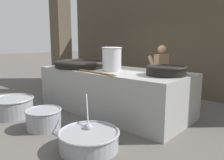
% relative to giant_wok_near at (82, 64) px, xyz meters
% --- Properties ---
extents(ground_plane, '(60.00, 60.00, 0.00)m').
position_rel_giant_wok_near_xyz_m(ground_plane, '(0.95, 0.14, -1.14)').
color(ground_plane, '#56514C').
extents(back_wall, '(8.90, 0.24, 4.33)m').
position_rel_giant_wok_near_xyz_m(back_wall, '(0.95, 2.87, 1.03)').
color(back_wall, '#4C4233').
rests_on(back_wall, ground_plane).
extents(support_pillar, '(0.51, 0.51, 4.33)m').
position_rel_giant_wok_near_xyz_m(support_pillar, '(-1.90, 0.69, 1.03)').
color(support_pillar, '#4C4233').
rests_on(support_pillar, ground_plane).
extents(hearth_platform, '(3.83, 1.64, 1.04)m').
position_rel_giant_wok_near_xyz_m(hearth_platform, '(0.95, 0.14, -0.61)').
color(hearth_platform, gray).
rests_on(hearth_platform, ground_plane).
extents(giant_wok_near, '(1.50, 1.50, 0.18)m').
position_rel_giant_wok_near_xyz_m(giant_wok_near, '(0.00, 0.00, 0.00)').
color(giant_wok_near, black).
rests_on(giant_wok_near, hearth_platform).
extents(giant_wok_far, '(0.84, 0.84, 0.19)m').
position_rel_giant_wok_near_xyz_m(giant_wok_far, '(2.39, 0.18, 0.01)').
color(giant_wok_far, black).
rests_on(giant_wok_far, hearth_platform).
extents(stock_pot, '(0.47, 0.47, 0.56)m').
position_rel_giant_wok_near_xyz_m(stock_pot, '(1.13, -0.06, 0.19)').
color(stock_pot, '#B7B7BC').
rests_on(stock_pot, hearth_platform).
extents(stirring_paddle, '(1.28, 0.22, 0.04)m').
position_rel_giant_wok_near_xyz_m(stirring_paddle, '(1.15, -0.59, -0.07)').
color(stirring_paddle, brown).
rests_on(stirring_paddle, hearth_platform).
extents(cook, '(0.40, 0.61, 1.63)m').
position_rel_giant_wok_near_xyz_m(cook, '(1.64, 1.34, -0.25)').
color(cook, '#9E7551').
rests_on(cook, ground_plane).
extents(prep_bowl_vegetables, '(1.13, 1.02, 0.73)m').
position_rel_giant_wok_near_xyz_m(prep_bowl_vegetables, '(2.03, -1.63, -0.96)').
color(prep_bowl_vegetables, gray).
rests_on(prep_bowl_vegetables, ground_plane).
extents(prep_bowl_meat, '(0.97, 0.97, 0.43)m').
position_rel_giant_wok_near_xyz_m(prep_bowl_meat, '(-0.50, -1.73, -0.90)').
color(prep_bowl_meat, gray).
rests_on(prep_bowl_meat, ground_plane).
extents(prep_bowl_extra, '(0.71, 0.71, 0.39)m').
position_rel_giant_wok_near_xyz_m(prep_bowl_extra, '(0.72, -1.65, -0.92)').
color(prep_bowl_extra, gray).
rests_on(prep_bowl_extra, ground_plane).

